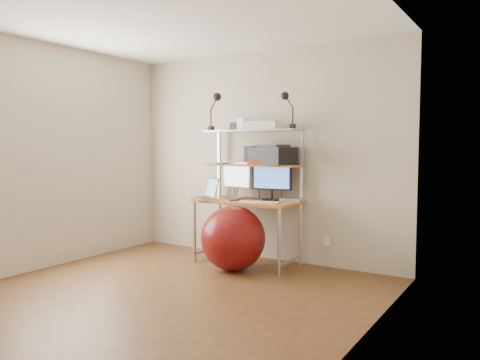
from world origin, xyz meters
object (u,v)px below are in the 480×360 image
(monitor_black, at_px, (272,180))
(laptop, at_px, (208,195))
(exercise_ball, at_px, (233,238))
(monitor_silver, at_px, (237,177))
(printer, at_px, (273,155))

(monitor_black, xyz_separation_m, laptop, (-0.69, -0.29, -0.18))
(monitor_black, height_order, exercise_ball, monitor_black)
(monitor_silver, relative_size, monitor_black, 0.99)
(monitor_silver, height_order, monitor_black, monitor_black)
(monitor_silver, distance_m, laptop, 0.40)
(monitor_silver, relative_size, printer, 0.85)
(monitor_black, bearing_deg, exercise_ball, -123.83)
(laptop, bearing_deg, printer, 58.09)
(laptop, distance_m, printer, 0.89)
(monitor_black, bearing_deg, laptop, -167.05)
(laptop, bearing_deg, exercise_ball, 14.63)
(printer, bearing_deg, exercise_ball, -100.66)
(monitor_silver, xyz_separation_m, monitor_black, (0.46, 0.03, -0.01))
(monitor_black, distance_m, printer, 0.28)
(monitor_silver, distance_m, monitor_black, 0.46)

